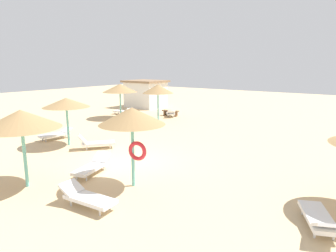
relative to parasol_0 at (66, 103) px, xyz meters
name	(u,v)px	position (x,y,z in m)	size (l,w,h in m)	color
ground_plane	(128,163)	(4.80, -0.34, -2.33)	(80.00, 80.00, 0.00)	#D1B284
parasol_0	(66,103)	(0.00, 0.00, 0.00)	(2.48, 2.48, 2.59)	#6BC6BC
parasol_1	(158,89)	(-0.54, 8.66, 0.16)	(2.43, 2.43, 2.85)	#6BC6BC
parasol_2	(21,119)	(3.61, -4.30, 0.14)	(2.68, 2.68, 2.80)	#6BC6BC
parasol_3	(132,117)	(6.66, -2.00, 0.20)	(2.33, 2.33, 2.87)	#6BC6BC
parasol_4	(120,88)	(-3.74, 7.69, 0.14)	(2.83, 2.83, 2.81)	#6BC6BC
lounger_0	(56,134)	(-1.70, 0.35, -2.02)	(0.88, 1.98, 0.61)	white
lounger_1	(170,113)	(-0.81, 10.69, -2.02)	(1.77, 1.83, 0.67)	white
lounger_2	(93,166)	(4.50, -2.08, -2.02)	(1.13, 2.00, 0.69)	white
lounger_3	(87,197)	(6.58, -4.03, -2.02)	(1.96, 0.83, 0.65)	white
lounger_4	(123,111)	(-4.77, 8.94, -2.02)	(1.91, 0.66, 0.68)	white
lounger_5	(319,218)	(12.59, -1.21, -2.02)	(1.38, 2.00, 0.66)	white
lounger_6	(96,143)	(1.78, 0.37, -2.01)	(1.68, 1.83, 0.79)	white
bench_0	(170,112)	(-0.91, 10.86, -1.98)	(1.53, 0.53, 0.49)	brown
beach_cabana	(146,94)	(-6.21, 13.83, -0.91)	(3.88, 3.44, 2.79)	white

